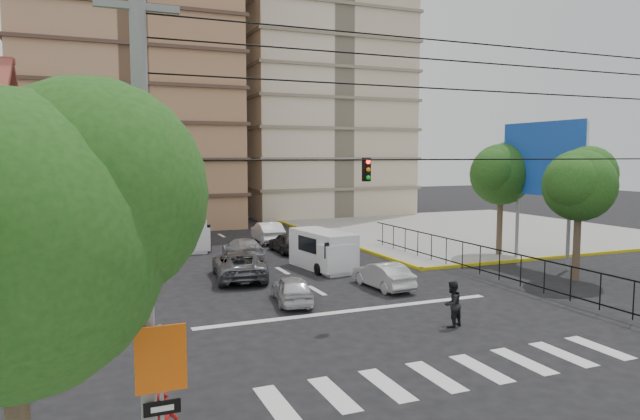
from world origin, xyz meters
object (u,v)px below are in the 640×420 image
van_right_lane (325,251)px  pedestrian_crosswalk (452,304)px  district_sign (161,375)px  traffic_light_nw (136,226)px  car_silver_front_left (292,289)px  van_left_lane (191,234)px  car_white_front_right (383,275)px

van_right_lane → pedestrian_crosswalk: van_right_lane is taller
district_sign → pedestrian_crosswalk: 13.41m
traffic_light_nw → van_right_lane: bearing=9.1°
traffic_light_nw → van_right_lane: traffic_light_nw is taller
traffic_light_nw → car_silver_front_left: bearing=-37.1°
traffic_light_nw → car_silver_front_left: (5.96, -4.50, -2.50)m
van_left_lane → pedestrian_crosswalk: 22.09m
van_left_lane → car_white_front_right: (6.46, -14.89, -0.42)m
van_right_lane → car_silver_front_left: 7.38m
traffic_light_nw → car_white_front_right: bearing=-18.1°
traffic_light_nw → district_sign: (-1.00, -17.04, -0.66)m
car_silver_front_left → car_white_front_right: 5.04m
van_right_lane → car_silver_front_left: bearing=-131.8°
traffic_light_nw → pedestrian_crosswalk: (10.28, -9.97, -2.25)m
car_white_front_right → pedestrian_crosswalk: bearing=80.9°
van_right_lane → car_white_front_right: bearing=-88.7°
traffic_light_nw → district_sign: bearing=-93.4°
car_white_front_right → district_sign: bearing=45.0°
car_silver_front_left → pedestrian_crosswalk: 6.98m
pedestrian_crosswalk → traffic_light_nw: bearing=-64.2°
district_sign → pedestrian_crosswalk: bearing=32.1°
van_right_lane → car_white_front_right: size_ratio=1.29×
car_white_front_right → pedestrian_crosswalk: size_ratio=2.23×
car_silver_front_left → van_right_lane: bearing=-114.1°
traffic_light_nw → van_left_lane: (4.44, 11.33, -2.06)m
district_sign → van_left_lane: 28.92m
district_sign → car_white_front_right: size_ratio=0.84×
van_right_lane → van_left_lane: size_ratio=0.98×
district_sign → car_silver_front_left: size_ratio=0.90×
car_silver_front_left → pedestrian_crosswalk: (4.32, -5.47, 0.25)m
traffic_light_nw → district_sign: size_ratio=1.38×
pedestrian_crosswalk → district_sign: bearing=12.0°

